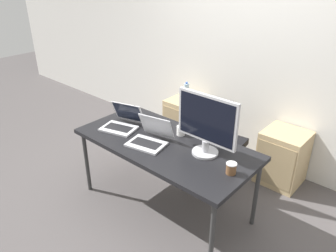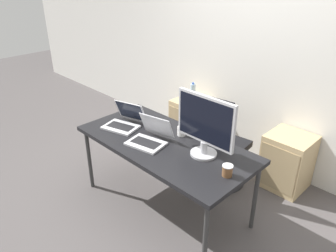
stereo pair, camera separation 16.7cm
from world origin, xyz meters
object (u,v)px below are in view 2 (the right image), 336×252
cabinet_left (192,122)px  coffee_cup_white (182,131)px  coffee_cup_brown (227,171)px  laptop_right (150,137)px  monitor (205,125)px  office_chair (219,151)px  cabinet_right (287,161)px  laptop_left (124,122)px  water_bottle (193,92)px

cabinet_left → coffee_cup_white: 1.27m
coffee_cup_white → coffee_cup_brown: coffee_cup_brown is taller
coffee_cup_white → laptop_right: bearing=-110.4°
monitor → laptop_right: bearing=-159.4°
cabinet_left → laptop_right: 1.47m
laptop_right → monitor: (0.49, 0.18, 0.23)m
office_chair → cabinet_right: size_ratio=1.75×
cabinet_right → laptop_left: (-1.21, -1.22, 0.48)m
laptop_left → coffee_cup_brown: bearing=1.3°
coffee_cup_brown → monitor: bearing=161.0°
office_chair → water_bottle: 1.00m
cabinet_left → laptop_right: laptop_right is taller
coffee_cup_white → coffee_cup_brown: bearing=-18.6°
laptop_left → cabinet_left: bearing=97.1°
cabinet_right → coffee_cup_white: (-0.67, -0.96, 0.48)m
cabinet_left → laptop_right: bearing=-65.4°
laptop_right → laptop_left: bearing=174.5°
cabinet_right → monitor: size_ratio=1.07×
cabinet_left → water_bottle: bearing=90.0°
coffee_cup_brown → office_chair: bearing=129.6°
cabinet_right → coffee_cup_white: coffee_cup_white is taller
laptop_left → office_chair: bearing=48.4°
water_bottle → coffee_cup_white: 1.18m
coffee_cup_white → coffee_cup_brown: 0.74m
cabinet_left → cabinet_right: (1.36, 0.00, 0.00)m
monitor → coffee_cup_white: bearing=161.6°
office_chair → cabinet_left: office_chair is taller
cabinet_left → laptop_left: laptop_left is taller
office_chair → cabinet_right: bearing=41.1°
laptop_right → cabinet_left: bearing=114.6°
office_chair → laptop_right: (-0.23, -0.78, 0.38)m
cabinet_right → coffee_cup_brown: 1.29m
coffee_cup_brown → cabinet_left: bearing=139.5°
water_bottle → monitor: (1.07, -1.08, 0.29)m
cabinet_right → laptop_right: 1.56m
cabinet_right → coffee_cup_brown: size_ratio=6.57×
monitor → cabinet_right: bearing=74.8°
water_bottle → office_chair: bearing=-31.0°
office_chair → coffee_cup_brown: office_chair is taller
laptop_right → monitor: monitor is taller
laptop_left → cabinet_right: bearing=45.3°
water_bottle → laptop_left: 1.24m
cabinet_right → water_bottle: (-1.36, 0.00, 0.42)m
cabinet_right → coffee_cup_brown: (0.03, -1.19, 0.48)m
cabinet_left → coffee_cup_brown: 1.90m
monitor → coffee_cup_white: monitor is taller
laptop_left → monitor: bearing=8.8°
monitor → coffee_cup_brown: bearing=-19.0°
office_chair → water_bottle: bearing=149.0°
cabinet_right → laptop_left: bearing=-134.7°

